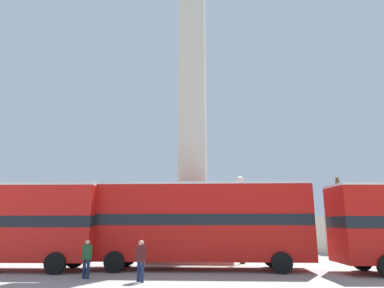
{
  "coord_description": "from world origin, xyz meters",
  "views": [
    {
      "loc": [
        1.51,
        -23.11,
        2.36
      ],
      "look_at": [
        0.0,
        0.0,
        7.69
      ],
      "focal_mm": 32.0,
      "sensor_mm": 36.0,
      "label": 1
    }
  ],
  "objects_px": {
    "monument_column": "(192,130)",
    "equestrian_statue": "(342,232)",
    "pedestrian_near_lamp": "(87,257)",
    "bus_c": "(198,221)",
    "pedestrian_by_plinth": "(141,259)",
    "street_lamp": "(241,212)",
    "bus_a": "(1,222)"
  },
  "relations": [
    {
      "from": "bus_a",
      "to": "pedestrian_by_plinth",
      "type": "height_order",
      "value": "bus_a"
    },
    {
      "from": "bus_c",
      "to": "pedestrian_near_lamp",
      "type": "distance_m",
      "value": 5.88
    },
    {
      "from": "street_lamp",
      "to": "pedestrian_near_lamp",
      "type": "relative_size",
      "value": 3.2
    },
    {
      "from": "bus_c",
      "to": "pedestrian_by_plinth",
      "type": "distance_m",
      "value": 4.7
    },
    {
      "from": "bus_a",
      "to": "pedestrian_by_plinth",
      "type": "distance_m",
      "value": 8.64
    },
    {
      "from": "bus_a",
      "to": "pedestrian_near_lamp",
      "type": "xyz_separation_m",
      "value": [
        5.46,
        -2.2,
        -1.49
      ]
    },
    {
      "from": "bus_a",
      "to": "bus_c",
      "type": "xyz_separation_m",
      "value": [
        10.16,
        0.97,
        0.05
      ]
    },
    {
      "from": "equestrian_statue",
      "to": "bus_c",
      "type": "bearing_deg",
      "value": -140.75
    },
    {
      "from": "monument_column",
      "to": "equestrian_statue",
      "type": "distance_m",
      "value": 14.91
    },
    {
      "from": "bus_a",
      "to": "equestrian_statue",
      "type": "height_order",
      "value": "equestrian_statue"
    },
    {
      "from": "street_lamp",
      "to": "bus_a",
      "type": "bearing_deg",
      "value": -163.24
    },
    {
      "from": "monument_column",
      "to": "bus_a",
      "type": "relative_size",
      "value": 2.21
    },
    {
      "from": "monument_column",
      "to": "bus_c",
      "type": "height_order",
      "value": "monument_column"
    },
    {
      "from": "bus_a",
      "to": "street_lamp",
      "type": "distance_m",
      "value": 13.23
    },
    {
      "from": "equestrian_statue",
      "to": "pedestrian_by_plinth",
      "type": "bearing_deg",
      "value": -136.92
    },
    {
      "from": "equestrian_statue",
      "to": "pedestrian_near_lamp",
      "type": "bearing_deg",
      "value": -143.35
    },
    {
      "from": "bus_c",
      "to": "pedestrian_near_lamp",
      "type": "relative_size",
      "value": 7.12
    },
    {
      "from": "bus_c",
      "to": "pedestrian_near_lamp",
      "type": "xyz_separation_m",
      "value": [
        -4.7,
        -3.17,
        -1.54
      ]
    },
    {
      "from": "street_lamp",
      "to": "pedestrian_near_lamp",
      "type": "height_order",
      "value": "street_lamp"
    },
    {
      "from": "monument_column",
      "to": "street_lamp",
      "type": "xyz_separation_m",
      "value": [
        3.1,
        -1.8,
        -5.7
      ]
    },
    {
      "from": "monument_column",
      "to": "bus_c",
      "type": "distance_m",
      "value": 7.81
    },
    {
      "from": "bus_a",
      "to": "street_lamp",
      "type": "bearing_deg",
      "value": 14.84
    },
    {
      "from": "monument_column",
      "to": "street_lamp",
      "type": "distance_m",
      "value": 6.74
    },
    {
      "from": "bus_c",
      "to": "equestrian_statue",
      "type": "bearing_deg",
      "value": 42.71
    },
    {
      "from": "bus_a",
      "to": "pedestrian_by_plinth",
      "type": "relative_size",
      "value": 6.19
    },
    {
      "from": "monument_column",
      "to": "pedestrian_near_lamp",
      "type": "relative_size",
      "value": 13.91
    },
    {
      "from": "pedestrian_by_plinth",
      "to": "equestrian_statue",
      "type": "bearing_deg",
      "value": 85.41
    },
    {
      "from": "street_lamp",
      "to": "pedestrian_near_lamp",
      "type": "distance_m",
      "value": 9.61
    },
    {
      "from": "monument_column",
      "to": "street_lamp",
      "type": "height_order",
      "value": "monument_column"
    },
    {
      "from": "bus_a",
      "to": "street_lamp",
      "type": "height_order",
      "value": "street_lamp"
    },
    {
      "from": "bus_a",
      "to": "pedestrian_by_plinth",
      "type": "bearing_deg",
      "value": -21.93
    },
    {
      "from": "bus_a",
      "to": "street_lamp",
      "type": "relative_size",
      "value": 1.97
    }
  ]
}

